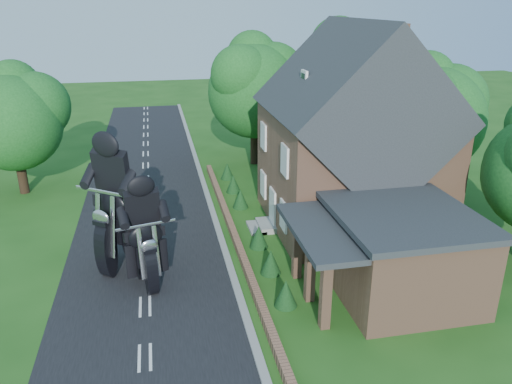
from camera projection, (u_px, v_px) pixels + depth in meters
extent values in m
plane|color=#1D4C15|center=(145.00, 307.00, 19.11)|extent=(120.00, 120.00, 0.00)
cube|color=black|center=(145.00, 306.00, 19.11)|extent=(7.00, 80.00, 0.02)
cube|color=gray|center=(239.00, 295.00, 19.78)|extent=(0.30, 80.00, 0.12)
cube|color=#97674C|center=(235.00, 236.00, 24.43)|extent=(0.30, 22.00, 0.40)
cube|color=#97674C|center=(350.00, 168.00, 25.51)|extent=(8.00, 8.00, 6.00)
cube|color=#25282B|center=(354.00, 109.00, 24.44)|extent=(8.48, 8.64, 8.48)
cube|color=#97674C|center=(398.00, 41.00, 23.68)|extent=(0.60, 0.90, 1.60)
cube|color=white|center=(304.00, 80.00, 23.42)|extent=(0.12, 0.80, 0.90)
cube|color=black|center=(303.00, 80.00, 23.41)|extent=(0.04, 0.55, 0.65)
cube|color=white|center=(272.00, 209.00, 25.44)|extent=(0.10, 1.10, 2.10)
cube|color=gray|center=(266.00, 225.00, 25.70)|extent=(0.80, 1.60, 0.30)
cube|color=gray|center=(256.00, 228.00, 25.63)|extent=(0.80, 1.60, 0.15)
cube|color=white|center=(284.00, 216.00, 23.23)|extent=(0.10, 1.10, 1.40)
cube|color=black|center=(283.00, 216.00, 23.23)|extent=(0.04, 0.92, 1.22)
cube|color=white|center=(263.00, 184.00, 27.26)|extent=(0.10, 1.10, 1.40)
cube|color=black|center=(263.00, 184.00, 27.26)|extent=(0.04, 0.92, 1.22)
cube|color=white|center=(285.00, 161.00, 22.27)|extent=(0.10, 1.10, 1.40)
cube|color=black|center=(284.00, 161.00, 22.27)|extent=(0.04, 0.92, 1.22)
cube|color=white|center=(264.00, 136.00, 26.30)|extent=(0.10, 1.10, 1.40)
cube|color=black|center=(263.00, 136.00, 26.29)|extent=(0.04, 0.92, 1.22)
cube|color=#97674C|center=(400.00, 254.00, 19.69)|extent=(5.00, 5.60, 3.20)
cube|color=#25282B|center=(405.00, 214.00, 19.08)|extent=(5.30, 5.94, 0.24)
cube|color=#25282B|center=(327.00, 230.00, 18.63)|extent=(2.60, 5.32, 0.22)
cube|color=#97674C|center=(326.00, 293.00, 17.42)|extent=(0.35, 0.35, 2.80)
cube|color=#97674C|center=(310.00, 268.00, 19.07)|extent=(0.35, 0.35, 2.80)
cube|color=#97674C|center=(297.00, 247.00, 20.72)|extent=(0.35, 0.35, 2.80)
cylinder|color=black|center=(428.00, 173.00, 29.47)|extent=(0.56, 0.56, 3.00)
sphere|color=#164E1A|center=(435.00, 120.00, 28.34)|extent=(6.00, 6.00, 6.00)
sphere|color=#164E1A|center=(453.00, 101.00, 28.82)|extent=(4.32, 4.32, 4.32)
sphere|color=#164E1A|center=(429.00, 103.00, 26.89)|extent=(3.72, 3.72, 3.72)
sphere|color=#164E1A|center=(430.00, 80.00, 28.71)|extent=(3.30, 3.30, 3.30)
cylinder|color=black|center=(343.00, 138.00, 35.75)|extent=(0.56, 0.56, 3.60)
sphere|color=#164E1A|center=(346.00, 85.00, 34.40)|extent=(7.20, 7.20, 7.20)
sphere|color=#164E1A|center=(365.00, 67.00, 34.98)|extent=(5.18, 5.18, 5.18)
sphere|color=#164E1A|center=(335.00, 66.00, 32.66)|extent=(4.46, 4.46, 4.46)
sphere|color=#164E1A|center=(342.00, 45.00, 34.84)|extent=(3.96, 3.96, 3.96)
cylinder|color=black|center=(258.00, 140.00, 35.57)|extent=(0.56, 0.56, 3.40)
sphere|color=#164E1A|center=(258.00, 92.00, 34.34)|extent=(6.40, 6.40, 6.40)
sphere|color=#164E1A|center=(276.00, 76.00, 34.85)|extent=(4.61, 4.61, 4.61)
sphere|color=#164E1A|center=(245.00, 75.00, 32.79)|extent=(3.97, 3.97, 3.97)
sphere|color=#164E1A|center=(256.00, 56.00, 34.73)|extent=(3.52, 3.52, 3.52)
cylinder|color=black|center=(26.00, 171.00, 30.10)|extent=(0.56, 0.56, 2.80)
sphere|color=#164E1A|center=(17.00, 123.00, 29.06)|extent=(5.60, 5.60, 5.60)
sphere|color=#164E1A|center=(40.00, 106.00, 29.51)|extent=(4.03, 4.03, 4.03)
sphere|color=#164E1A|center=(18.00, 86.00, 29.40)|extent=(3.08, 3.08, 3.08)
cone|color=black|center=(286.00, 293.00, 19.00)|extent=(0.90, 0.90, 1.10)
cone|color=black|center=(271.00, 262.00, 21.29)|extent=(0.90, 0.90, 1.10)
cone|color=black|center=(259.00, 237.00, 23.58)|extent=(0.90, 0.90, 1.10)
cone|color=black|center=(240.00, 198.00, 28.15)|extent=(0.90, 0.90, 1.10)
cone|color=black|center=(233.00, 184.00, 30.44)|extent=(0.90, 0.90, 1.10)
cone|color=black|center=(227.00, 171.00, 32.73)|extent=(0.90, 0.90, 1.10)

